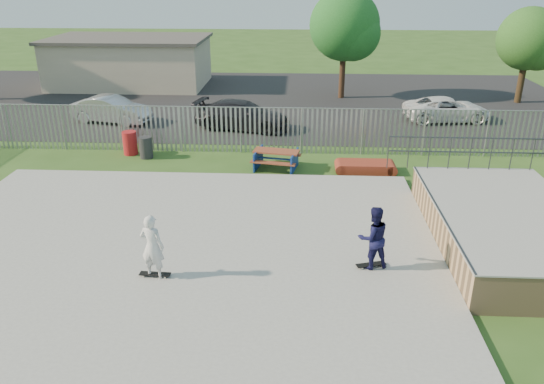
{
  "coord_description": "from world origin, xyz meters",
  "views": [
    {
      "loc": [
        3.49,
        -12.89,
        7.4
      ],
      "look_at": [
        2.72,
        2.0,
        1.1
      ],
      "focal_mm": 35.0,
      "sensor_mm": 36.0,
      "label": 1
    }
  ],
  "objects_px": {
    "funbox": "(365,167)",
    "picnic_table": "(276,159)",
    "tree_mid": "(345,25)",
    "skater_white": "(152,247)",
    "tree_right": "(529,39)",
    "trash_bin_red": "(130,143)",
    "car_dark": "(242,115)",
    "car_white": "(447,109)",
    "trash_bin_grey": "(146,147)",
    "skater_navy": "(373,238)",
    "car_silver": "(112,110)"
  },
  "relations": [
    {
      "from": "car_silver",
      "to": "car_white",
      "type": "relative_size",
      "value": 0.92
    },
    {
      "from": "tree_mid",
      "to": "car_white",
      "type": "bearing_deg",
      "value": -45.25
    },
    {
      "from": "tree_mid",
      "to": "skater_navy",
      "type": "distance_m",
      "value": 20.81
    },
    {
      "from": "funbox",
      "to": "car_dark",
      "type": "distance_m",
      "value": 7.97
    },
    {
      "from": "funbox",
      "to": "car_white",
      "type": "height_order",
      "value": "car_white"
    },
    {
      "from": "trash_bin_grey",
      "to": "skater_navy",
      "type": "relative_size",
      "value": 0.53
    },
    {
      "from": "trash_bin_red",
      "to": "picnic_table",
      "type": "bearing_deg",
      "value": -12.88
    },
    {
      "from": "funbox",
      "to": "car_silver",
      "type": "xyz_separation_m",
      "value": [
        -12.32,
        6.62,
        0.5
      ]
    },
    {
      "from": "tree_right",
      "to": "skater_navy",
      "type": "distance_m",
      "value": 22.86
    },
    {
      "from": "funbox",
      "to": "car_white",
      "type": "xyz_separation_m",
      "value": [
        5.08,
        7.84,
        0.44
      ]
    },
    {
      "from": "trash_bin_red",
      "to": "funbox",
      "type": "bearing_deg",
      "value": -9.52
    },
    {
      "from": "trash_bin_red",
      "to": "tree_right",
      "type": "xyz_separation_m",
      "value": [
        20.27,
        10.65,
        3.18
      ]
    },
    {
      "from": "picnic_table",
      "to": "car_white",
      "type": "distance_m",
      "value": 11.5
    },
    {
      "from": "trash_bin_red",
      "to": "tree_mid",
      "type": "distance_m",
      "value": 15.49
    },
    {
      "from": "car_silver",
      "to": "tree_mid",
      "type": "relative_size",
      "value": 0.64
    },
    {
      "from": "tree_right",
      "to": "skater_navy",
      "type": "height_order",
      "value": "tree_right"
    },
    {
      "from": "car_dark",
      "to": "skater_white",
      "type": "relative_size",
      "value": 2.77
    },
    {
      "from": "tree_mid",
      "to": "skater_white",
      "type": "relative_size",
      "value": 3.73
    },
    {
      "from": "funbox",
      "to": "car_dark",
      "type": "height_order",
      "value": "car_dark"
    },
    {
      "from": "car_dark",
      "to": "tree_right",
      "type": "bearing_deg",
      "value": -55.57
    },
    {
      "from": "picnic_table",
      "to": "trash_bin_red",
      "type": "bearing_deg",
      "value": 177.72
    },
    {
      "from": "car_silver",
      "to": "skater_navy",
      "type": "distance_m",
      "value": 18.32
    },
    {
      "from": "tree_mid",
      "to": "trash_bin_grey",
      "type": "bearing_deg",
      "value": -127.31
    },
    {
      "from": "trash_bin_grey",
      "to": "car_dark",
      "type": "height_order",
      "value": "car_dark"
    },
    {
      "from": "picnic_table",
      "to": "tree_mid",
      "type": "xyz_separation_m",
      "value": [
        3.46,
        12.83,
        3.92
      ]
    },
    {
      "from": "picnic_table",
      "to": "car_dark",
      "type": "relative_size",
      "value": 0.43
    },
    {
      "from": "tree_right",
      "to": "car_white",
      "type": "bearing_deg",
      "value": -140.06
    },
    {
      "from": "car_white",
      "to": "tree_right",
      "type": "height_order",
      "value": "tree_right"
    },
    {
      "from": "funbox",
      "to": "tree_mid",
      "type": "bearing_deg",
      "value": 90.48
    },
    {
      "from": "trash_bin_grey",
      "to": "tree_mid",
      "type": "relative_size",
      "value": 0.14
    },
    {
      "from": "trash_bin_red",
      "to": "skater_white",
      "type": "bearing_deg",
      "value": -69.93
    },
    {
      "from": "car_silver",
      "to": "skater_white",
      "type": "xyz_separation_m",
      "value": [
        6.08,
        -14.9,
        0.31
      ]
    },
    {
      "from": "trash_bin_grey",
      "to": "tree_mid",
      "type": "distance_m",
      "value": 15.34
    },
    {
      "from": "picnic_table",
      "to": "trash_bin_red",
      "type": "height_order",
      "value": "trash_bin_red"
    },
    {
      "from": "funbox",
      "to": "trash_bin_grey",
      "type": "bearing_deg",
      "value": 172.53
    },
    {
      "from": "picnic_table",
      "to": "funbox",
      "type": "xyz_separation_m",
      "value": [
        3.52,
        -0.2,
        -0.19
      ]
    },
    {
      "from": "skater_white",
      "to": "tree_right",
      "type": "bearing_deg",
      "value": -116.3
    },
    {
      "from": "car_dark",
      "to": "car_white",
      "type": "relative_size",
      "value": 1.07
    },
    {
      "from": "picnic_table",
      "to": "skater_white",
      "type": "bearing_deg",
      "value": -97.16
    },
    {
      "from": "car_dark",
      "to": "car_white",
      "type": "height_order",
      "value": "car_dark"
    },
    {
      "from": "funbox",
      "to": "skater_navy",
      "type": "relative_size",
      "value": 1.16
    },
    {
      "from": "funbox",
      "to": "picnic_table",
      "type": "bearing_deg",
      "value": 176.9
    },
    {
      "from": "trash_bin_red",
      "to": "skater_navy",
      "type": "height_order",
      "value": "skater_navy"
    },
    {
      "from": "trash_bin_grey",
      "to": "car_white",
      "type": "distance_m",
      "value": 15.62
    },
    {
      "from": "trash_bin_red",
      "to": "skater_navy",
      "type": "distance_m",
      "value": 12.99
    },
    {
      "from": "tree_mid",
      "to": "tree_right",
      "type": "relative_size",
      "value": 1.17
    },
    {
      "from": "car_white",
      "to": "car_dark",
      "type": "bearing_deg",
      "value": 94.73
    },
    {
      "from": "trash_bin_red",
      "to": "tree_right",
      "type": "height_order",
      "value": "tree_right"
    },
    {
      "from": "picnic_table",
      "to": "skater_navy",
      "type": "distance_m",
      "value": 8.25
    },
    {
      "from": "car_white",
      "to": "funbox",
      "type": "bearing_deg",
      "value": 140.77
    }
  ]
}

